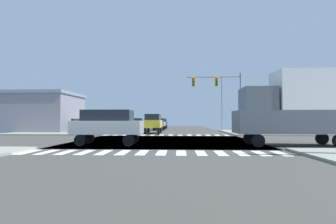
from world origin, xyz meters
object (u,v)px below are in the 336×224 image
(traffic_signal_mast, at_px, (220,89))
(suv_middle_3, at_px, (153,122))
(street_lamp, at_px, (220,98))
(suv_trailing_2, at_px, (108,124))
(box_truck_crossing_1, at_px, (295,106))
(sedan_leading_3, at_px, (136,124))
(sedan_farside_1, at_px, (159,123))
(sedan_queued_2, at_px, (162,123))
(bank_building, at_px, (27,112))

(traffic_signal_mast, height_order, suv_middle_3, traffic_signal_mast)
(street_lamp, height_order, suv_middle_3, street_lamp)
(traffic_signal_mast, distance_m, suv_trailing_2, 14.70)
(box_truck_crossing_1, distance_m, sedan_leading_3, 23.52)
(traffic_signal_mast, bearing_deg, sedan_farside_1, 121.47)
(sedan_queued_2, height_order, suv_trailing_2, suv_trailing_2)
(traffic_signal_mast, height_order, street_lamp, street_lamp)
(suv_trailing_2, distance_m, suv_middle_3, 13.94)
(sedan_leading_3, xyz_separation_m, suv_middle_3, (3.00, -5.25, 0.28))
(sedan_queued_2, relative_size, sedan_leading_3, 1.00)
(street_lamp, bearing_deg, sedan_leading_3, -168.63)
(sedan_queued_2, bearing_deg, suv_trailing_2, 86.89)
(street_lamp, distance_m, sedan_farside_1, 10.27)
(sedan_farside_1, relative_size, box_truck_crossing_1, 0.60)
(suv_middle_3, bearing_deg, street_lamp, -140.50)
(traffic_signal_mast, xyz_separation_m, street_lamp, (1.77, 10.71, -0.06))
(bank_building, bearing_deg, sedan_queued_2, 34.97)
(sedan_farside_1, xyz_separation_m, sedan_leading_3, (-3.00, -4.21, 0.00))
(sedan_queued_2, bearing_deg, sedan_farside_1, 90.00)
(suv_middle_3, bearing_deg, sedan_leading_3, -60.23)
(sedan_queued_2, height_order, sedan_leading_3, same)
(sedan_leading_3, distance_m, suv_trailing_2, 19.14)
(street_lamp, distance_m, box_truck_crossing_1, 21.74)
(bank_building, xyz_separation_m, box_truck_crossing_1, (28.61, -17.40, -0.13))
(traffic_signal_mast, distance_m, box_truck_crossing_1, 11.54)
(sedan_farside_1, bearing_deg, traffic_signal_mast, 121.47)
(traffic_signal_mast, relative_size, street_lamp, 0.82)
(street_lamp, distance_m, suv_trailing_2, 24.48)
(sedan_farside_1, distance_m, sedan_queued_2, 6.65)
(box_truck_crossing_1, bearing_deg, traffic_signal_mast, 15.71)
(traffic_signal_mast, distance_m, street_lamp, 10.86)
(bank_building, relative_size, suv_trailing_2, 3.28)
(street_lamp, height_order, sedan_leading_3, street_lamp)
(sedan_queued_2, bearing_deg, suv_middle_3, 90.00)
(traffic_signal_mast, height_order, suv_trailing_2, traffic_signal_mast)
(sedan_queued_2, bearing_deg, traffic_signal_mast, 111.74)
(sedan_farside_1, xyz_separation_m, box_truck_crossing_1, (10.67, -23.30, 1.45))
(sedan_queued_2, distance_m, suv_middle_3, 16.11)
(box_truck_crossing_1, bearing_deg, suv_trailing_2, 90.00)
(sedan_farside_1, height_order, sedan_queued_2, same)
(bank_building, xyz_separation_m, suv_trailing_2, (16.32, -17.40, -1.30))
(street_lamp, height_order, bank_building, street_lamp)
(sedan_leading_3, bearing_deg, suv_trailing_2, 94.11)
(sedan_leading_3, bearing_deg, sedan_farside_1, -125.47)
(sedan_leading_3, bearing_deg, box_truck_crossing_1, 125.61)
(bank_building, relative_size, sedan_farside_1, 3.51)
(street_lamp, xyz_separation_m, sedan_queued_2, (-9.38, 8.38, -3.80))
(street_lamp, height_order, sedan_farside_1, street_lamp)
(box_truck_crossing_1, xyz_separation_m, sedan_leading_3, (-13.67, 19.09, -1.45))
(bank_building, height_order, sedan_leading_3, bank_building)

